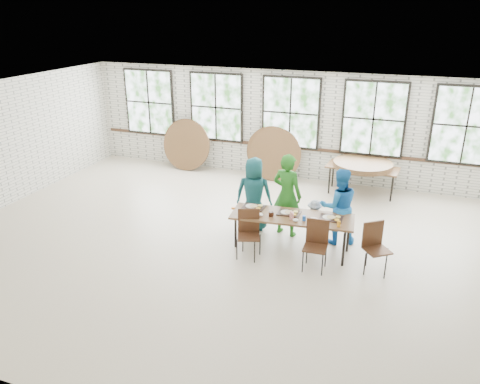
# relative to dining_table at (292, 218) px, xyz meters

# --- Properties ---
(room) EXTENTS (12.00, 12.00, 12.00)m
(room) POSITION_rel_dining_table_xyz_m (-1.13, 4.15, 1.14)
(room) COLOR beige
(room) RESTS_ON ground
(dining_table) EXTENTS (2.47, 1.03, 0.74)m
(dining_table) POSITION_rel_dining_table_xyz_m (0.00, 0.00, 0.00)
(dining_table) COLOR brown
(dining_table) RESTS_ON ground
(chair_near_left) EXTENTS (0.53, 0.52, 0.95)m
(chair_near_left) POSITION_rel_dining_table_xyz_m (-0.73, -0.51, -0.13)
(chair_near_left) COLOR #432716
(chair_near_left) RESTS_ON ground
(chair_near_right) EXTENTS (0.44, 0.42, 0.95)m
(chair_near_right) POSITION_rel_dining_table_xyz_m (0.59, -0.52, -0.13)
(chair_near_right) COLOR #432716
(chair_near_right) RESTS_ON ground
(chair_spare) EXTENTS (0.58, 0.58, 0.95)m
(chair_spare) POSITION_rel_dining_table_xyz_m (1.62, -0.25, -0.13)
(chair_spare) COLOR #432716
(chair_spare) RESTS_ON ground
(adult_teal) EXTENTS (0.87, 0.64, 1.63)m
(adult_teal) POSITION_rel_dining_table_xyz_m (-1.01, 0.65, 0.12)
(adult_teal) COLOR #164553
(adult_teal) RESTS_ON ground
(adult_green) EXTENTS (0.74, 0.58, 1.80)m
(adult_green) POSITION_rel_dining_table_xyz_m (-0.28, 0.65, 0.21)
(adult_green) COLOR #20671B
(adult_green) RESTS_ON ground
(toddler) EXTENTS (0.64, 0.52, 0.86)m
(toddler) POSITION_rel_dining_table_xyz_m (0.33, 0.65, -0.26)
(toddler) COLOR #122239
(toddler) RESTS_ON ground
(adult_blue) EXTENTS (0.95, 0.86, 1.60)m
(adult_blue) POSITION_rel_dining_table_xyz_m (0.80, 0.65, 0.11)
(adult_blue) COLOR blue
(adult_blue) RESTS_ON ground
(storage_table) EXTENTS (1.86, 0.90, 0.74)m
(storage_table) POSITION_rel_dining_table_xyz_m (0.96, 3.57, -0.00)
(storage_table) COLOR brown
(storage_table) RESTS_ON ground
(tabletop_clutter) EXTENTS (2.03, 0.60, 0.11)m
(tabletop_clutter) POSITION_rel_dining_table_xyz_m (0.06, -0.02, 0.08)
(tabletop_clutter) COLOR black
(tabletop_clutter) RESTS_ON dining_table
(round_tops_stacked) EXTENTS (1.50, 1.50, 0.13)m
(round_tops_stacked) POSITION_rel_dining_table_xyz_m (0.96, 3.57, 0.12)
(round_tops_stacked) COLOR brown
(round_tops_stacked) RESTS_ON storage_table
(round_tops_leaning) EXTENTS (4.28, 0.43, 1.50)m
(round_tops_leaning) POSITION_rel_dining_table_xyz_m (-2.87, 3.90, 0.05)
(round_tops_leaning) COLOR brown
(round_tops_leaning) RESTS_ON ground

